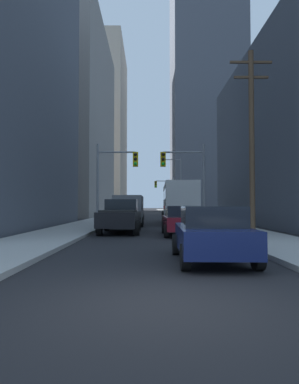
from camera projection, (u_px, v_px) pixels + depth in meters
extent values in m
plane|color=black|center=(162.00, 304.00, 5.45)|extent=(400.00, 400.00, 0.00)
cube|color=#9E9E99|center=(118.00, 215.00, 55.39)|extent=(3.25, 160.00, 0.15)
cube|color=#9E9E99|center=(180.00, 215.00, 55.44)|extent=(3.25, 160.00, 0.15)
cube|color=silver|center=(179.00, 201.00, 30.92)|extent=(2.82, 11.57, 2.90)
cube|color=black|center=(164.00, 195.00, 30.94)|extent=(0.32, 10.58, 0.80)
cube|color=red|center=(164.00, 207.00, 30.90)|extent=(0.31, 10.58, 0.28)
cylinder|color=black|center=(163.00, 216.00, 34.88)|extent=(0.32, 1.00, 1.00)
cylinder|color=black|center=(187.00, 216.00, 34.90)|extent=(0.32, 1.00, 1.00)
cylinder|color=black|center=(167.00, 219.00, 27.64)|extent=(0.32, 1.00, 1.00)
cylinder|color=black|center=(197.00, 219.00, 27.66)|extent=(0.32, 1.00, 1.00)
cube|color=black|center=(121.00, 219.00, 19.66)|extent=(2.19, 5.47, 0.80)
cube|color=black|center=(122.00, 205.00, 20.66)|extent=(1.86, 1.86, 0.70)
cube|color=black|center=(119.00, 211.00, 18.32)|extent=(1.84, 2.44, 0.10)
cylinder|color=black|center=(107.00, 224.00, 21.36)|extent=(0.28, 0.80, 0.80)
cylinder|color=black|center=(138.00, 224.00, 21.37)|extent=(0.28, 0.80, 0.80)
cylinder|color=black|center=(99.00, 228.00, 17.91)|extent=(0.28, 0.80, 0.80)
cylinder|color=black|center=(137.00, 228.00, 17.92)|extent=(0.28, 0.80, 0.80)
cube|color=slate|center=(129.00, 209.00, 26.32)|extent=(2.09, 5.23, 1.90)
cube|color=black|center=(131.00, 203.00, 28.94)|extent=(1.76, 0.05, 0.60)
cylinder|color=black|center=(118.00, 220.00, 27.95)|extent=(0.24, 0.72, 0.72)
cylinder|color=black|center=(142.00, 220.00, 27.96)|extent=(0.24, 0.72, 0.72)
cylinder|color=black|center=(114.00, 222.00, 24.62)|extent=(0.24, 0.72, 0.72)
cylinder|color=black|center=(141.00, 222.00, 24.63)|extent=(0.24, 0.72, 0.72)
cube|color=#141E4C|center=(211.00, 238.00, 9.63)|extent=(1.95, 4.26, 0.65)
cube|color=black|center=(212.00, 216.00, 9.50)|extent=(1.65, 1.96, 0.55)
cylinder|color=black|center=(176.00, 244.00, 10.95)|extent=(0.22, 0.64, 0.64)
cylinder|color=black|center=(231.00, 244.00, 10.96)|extent=(0.22, 0.64, 0.64)
cylinder|color=black|center=(185.00, 257.00, 8.26)|extent=(0.22, 0.64, 0.64)
cylinder|color=black|center=(258.00, 257.00, 8.27)|extent=(0.22, 0.64, 0.64)
cube|color=maroon|center=(182.00, 223.00, 18.01)|extent=(1.85, 4.22, 0.65)
cube|color=black|center=(182.00, 211.00, 17.88)|extent=(1.61, 1.92, 0.55)
cylinder|color=black|center=(164.00, 228.00, 19.34)|extent=(0.22, 0.64, 0.64)
cylinder|color=black|center=(195.00, 228.00, 19.35)|extent=(0.22, 0.64, 0.64)
cylinder|color=black|center=(166.00, 231.00, 16.65)|extent=(0.22, 0.64, 0.64)
cylinder|color=black|center=(203.00, 231.00, 16.66)|extent=(0.22, 0.64, 0.64)
cube|color=#C6B793|center=(135.00, 214.00, 38.83)|extent=(1.82, 4.21, 0.65)
cube|color=black|center=(135.00, 208.00, 38.70)|extent=(1.59, 1.91, 0.55)
cylinder|color=black|center=(128.00, 216.00, 40.15)|extent=(0.22, 0.64, 0.64)
cylinder|color=black|center=(143.00, 216.00, 40.16)|extent=(0.22, 0.64, 0.64)
cylinder|color=black|center=(127.00, 217.00, 37.47)|extent=(0.22, 0.64, 0.64)
cylinder|color=black|center=(143.00, 217.00, 37.48)|extent=(0.22, 0.64, 0.64)
cylinder|color=gray|center=(98.00, 185.00, 25.14)|extent=(0.18, 0.18, 6.00)
cylinder|color=gray|center=(117.00, 152.00, 25.24)|extent=(2.73, 0.12, 0.12)
cube|color=gold|center=(136.00, 159.00, 25.23)|extent=(0.38, 0.30, 1.05)
sphere|color=black|center=(135.00, 154.00, 25.07)|extent=(0.24, 0.24, 0.24)
sphere|color=black|center=(135.00, 159.00, 25.06)|extent=(0.24, 0.24, 0.24)
sphere|color=#19D833|center=(135.00, 164.00, 25.05)|extent=(0.24, 0.24, 0.24)
cylinder|color=gray|center=(204.00, 185.00, 25.19)|extent=(0.18, 0.18, 6.00)
cylinder|color=gray|center=(183.00, 152.00, 25.27)|extent=(2.94, 0.12, 0.12)
cube|color=gold|center=(163.00, 159.00, 25.24)|extent=(0.38, 0.30, 1.05)
sphere|color=black|center=(163.00, 154.00, 25.08)|extent=(0.24, 0.24, 0.24)
sphere|color=black|center=(163.00, 159.00, 25.07)|extent=(0.24, 0.24, 0.24)
sphere|color=#19D833|center=(163.00, 164.00, 25.06)|extent=(0.24, 0.24, 0.24)
cylinder|color=gray|center=(173.00, 196.00, 54.91)|extent=(0.18, 0.18, 6.00)
cylinder|color=gray|center=(165.00, 181.00, 55.00)|extent=(2.78, 0.12, 0.12)
cube|color=gold|center=(156.00, 184.00, 54.97)|extent=(0.38, 0.30, 1.05)
sphere|color=black|center=(156.00, 182.00, 54.81)|extent=(0.24, 0.24, 0.24)
sphere|color=black|center=(156.00, 184.00, 54.80)|extent=(0.24, 0.24, 0.24)
sphere|color=#19D833|center=(156.00, 186.00, 54.79)|extent=(0.24, 0.24, 0.24)
cylinder|color=brown|center=(252.00, 142.00, 18.11)|extent=(0.28, 0.28, 9.64)
cube|color=brown|center=(251.00, 62.00, 18.27)|extent=(2.20, 0.12, 0.12)
cube|color=brown|center=(251.00, 77.00, 18.24)|extent=(1.80, 0.12, 0.12)
cylinder|color=gray|center=(181.00, 188.00, 43.75)|extent=(0.16, 0.16, 7.50)
cylinder|color=gray|center=(172.00, 160.00, 43.88)|extent=(2.25, 0.10, 0.10)
ellipsoid|color=#4C4C51|center=(163.00, 160.00, 43.87)|extent=(0.56, 0.32, 0.20)
cube|color=gray|center=(38.00, 122.00, 55.86)|extent=(21.40, 29.86, 29.74)
cube|color=#B7A893|center=(96.00, 130.00, 97.01)|extent=(15.42, 26.81, 45.15)
cube|color=#4C515B|center=(206.00, 89.00, 100.38)|extent=(19.58, 21.31, 70.04)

